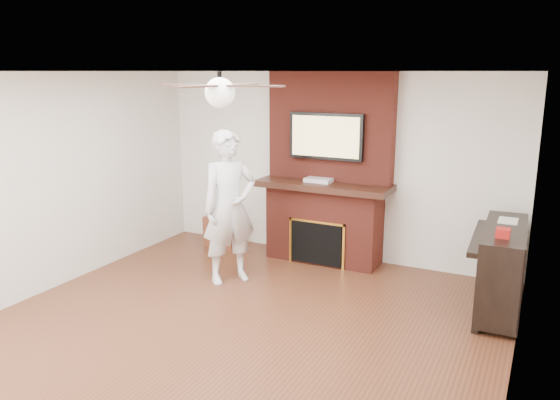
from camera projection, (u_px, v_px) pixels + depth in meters
The scene contains 11 objects.
room_shell at pixel (223, 212), 4.96m from camera, with size 5.36×5.86×2.86m.
fireplace at pixel (326, 188), 7.23m from camera, with size 1.78×0.64×2.50m.
tv at pixel (326, 136), 7.04m from camera, with size 1.00×0.08×0.60m.
ceiling_fan at pixel (220, 91), 4.71m from camera, with size 1.21×1.21×0.31m.
person at pixel (229, 207), 6.49m from camera, with size 0.68×0.45×1.84m, color silver.
side_table at pixel (225, 228), 8.03m from camera, with size 0.49×0.49×0.54m.
piano at pixel (501, 267), 5.74m from camera, with size 0.57×1.43×1.01m.
cable_box at pixel (318, 180), 7.16m from camera, with size 0.35×0.20×0.05m, color silver.
candle_green at pixel (316, 259), 7.31m from camera, with size 0.07×0.07×0.08m, color #548334.
candle_cream at pixel (323, 260), 7.24m from camera, with size 0.09×0.09×0.12m, color beige.
candle_blue at pixel (340, 263), 7.15m from camera, with size 0.06×0.06×0.09m, color teal.
Camera 1 is at (2.61, -4.06, 2.50)m, focal length 35.00 mm.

